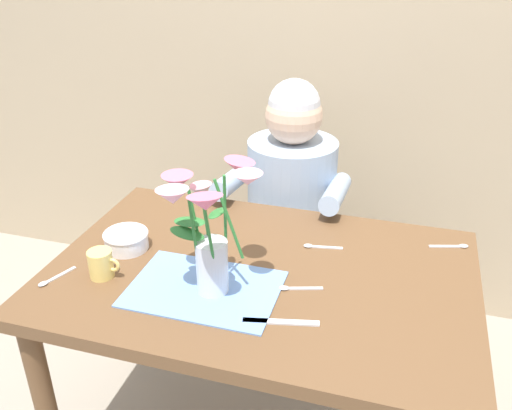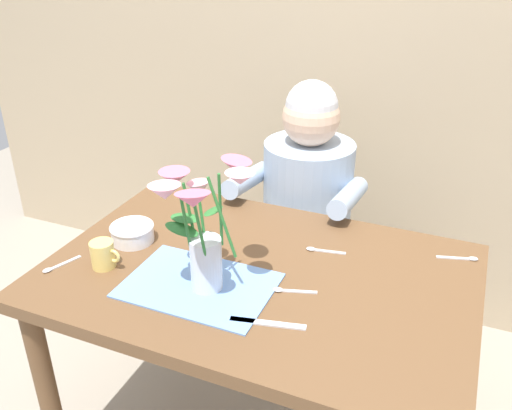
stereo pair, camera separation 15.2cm
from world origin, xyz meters
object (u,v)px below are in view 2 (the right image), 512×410
object	(u,v)px
seated_person	(306,224)
ceramic_mug	(103,255)
flower_vase	(202,222)
ceramic_bowl	(133,232)
dinner_knife	(268,323)

from	to	relation	value
seated_person	ceramic_mug	size ratio (longest dim) A/B	12.20
seated_person	flower_vase	xyz separation A→B (m)	(-0.05, -0.75, 0.38)
seated_person	ceramic_bowl	bearing A→B (deg)	-116.77
dinner_knife	ceramic_mug	bearing A→B (deg)	161.57
ceramic_mug	ceramic_bowl	bearing A→B (deg)	92.75
flower_vase	ceramic_bowl	distance (m)	0.39
ceramic_bowl	dinner_knife	world-z (taller)	ceramic_bowl
flower_vase	dinner_knife	size ratio (longest dim) A/B	1.85
seated_person	flower_vase	bearing A→B (deg)	-89.35
dinner_knife	flower_vase	bearing A→B (deg)	147.93
dinner_knife	ceramic_mug	world-z (taller)	ceramic_mug
seated_person	ceramic_mug	world-z (taller)	seated_person
dinner_knife	ceramic_mug	distance (m)	0.53
seated_person	ceramic_bowl	world-z (taller)	seated_person
flower_vase	seated_person	bearing A→B (deg)	86.49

